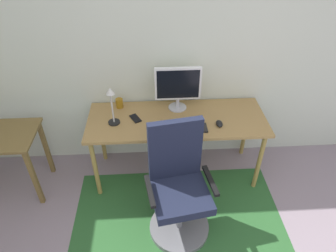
{
  "coord_description": "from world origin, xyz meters",
  "views": [
    {
      "loc": [
        -0.34,
        -0.53,
        2.42
      ],
      "look_at": [
        -0.22,
        1.56,
        0.82
      ],
      "focal_mm": 32.4,
      "sensor_mm": 36.0,
      "label": 1
    }
  ],
  "objects_px": {
    "monitor": "(178,86)",
    "side_table": "(0,145)",
    "computer_mouse": "(219,124)",
    "desk_lamp": "(111,102)",
    "desk": "(177,124)",
    "keyboard": "(184,128)",
    "office_chair": "(178,192)",
    "coffee_cup": "(119,103)",
    "cell_phone": "(135,118)"
  },
  "relations": [
    {
      "from": "coffee_cup",
      "to": "desk_lamp",
      "type": "distance_m",
      "value": 0.33
    },
    {
      "from": "computer_mouse",
      "to": "coffee_cup",
      "type": "distance_m",
      "value": 1.01
    },
    {
      "from": "coffee_cup",
      "to": "desk_lamp",
      "type": "height_order",
      "value": "desk_lamp"
    },
    {
      "from": "coffee_cup",
      "to": "desk_lamp",
      "type": "xyz_separation_m",
      "value": [
        -0.03,
        -0.27,
        0.19
      ]
    },
    {
      "from": "keyboard",
      "to": "side_table",
      "type": "xyz_separation_m",
      "value": [
        -1.71,
        0.05,
        -0.16
      ]
    },
    {
      "from": "desk",
      "to": "keyboard",
      "type": "distance_m",
      "value": 0.2
    },
    {
      "from": "desk",
      "to": "desk_lamp",
      "type": "bearing_deg",
      "value": -176.13
    },
    {
      "from": "computer_mouse",
      "to": "desk_lamp",
      "type": "relative_size",
      "value": 0.28
    },
    {
      "from": "coffee_cup",
      "to": "cell_phone",
      "type": "distance_m",
      "value": 0.27
    },
    {
      "from": "coffee_cup",
      "to": "side_table",
      "type": "height_order",
      "value": "coffee_cup"
    },
    {
      "from": "cell_phone",
      "to": "office_chair",
      "type": "bearing_deg",
      "value": -89.5
    },
    {
      "from": "monitor",
      "to": "desk",
      "type": "bearing_deg",
      "value": -96.4
    },
    {
      "from": "keyboard",
      "to": "office_chair",
      "type": "relative_size",
      "value": 0.4
    },
    {
      "from": "cell_phone",
      "to": "desk_lamp",
      "type": "xyz_separation_m",
      "value": [
        -0.2,
        -0.05,
        0.23
      ]
    },
    {
      "from": "cell_phone",
      "to": "office_chair",
      "type": "distance_m",
      "value": 0.82
    },
    {
      "from": "side_table",
      "to": "computer_mouse",
      "type": "bearing_deg",
      "value": -0.16
    },
    {
      "from": "desk_lamp",
      "to": "side_table",
      "type": "distance_m",
      "value": 1.14
    },
    {
      "from": "computer_mouse",
      "to": "coffee_cup",
      "type": "height_order",
      "value": "coffee_cup"
    },
    {
      "from": "office_chair",
      "to": "side_table",
      "type": "xyz_separation_m",
      "value": [
        -1.62,
        0.54,
        0.14
      ]
    },
    {
      "from": "keyboard",
      "to": "coffee_cup",
      "type": "relative_size",
      "value": 4.6
    },
    {
      "from": "cell_phone",
      "to": "desk",
      "type": "bearing_deg",
      "value": -29.53
    },
    {
      "from": "cell_phone",
      "to": "monitor",
      "type": "bearing_deg",
      "value": -6.21
    },
    {
      "from": "monitor",
      "to": "desk_lamp",
      "type": "relative_size",
      "value": 1.17
    },
    {
      "from": "desk_lamp",
      "to": "cell_phone",
      "type": "bearing_deg",
      "value": 15.33
    },
    {
      "from": "cell_phone",
      "to": "desk_lamp",
      "type": "relative_size",
      "value": 0.37
    },
    {
      "from": "desk",
      "to": "monitor",
      "type": "relative_size",
      "value": 3.85
    },
    {
      "from": "cell_phone",
      "to": "side_table",
      "type": "height_order",
      "value": "cell_phone"
    },
    {
      "from": "cell_phone",
      "to": "office_chair",
      "type": "relative_size",
      "value": 0.13
    },
    {
      "from": "coffee_cup",
      "to": "office_chair",
      "type": "bearing_deg",
      "value": -59.53
    },
    {
      "from": "computer_mouse",
      "to": "cell_phone",
      "type": "height_order",
      "value": "computer_mouse"
    },
    {
      "from": "desk",
      "to": "computer_mouse",
      "type": "height_order",
      "value": "computer_mouse"
    },
    {
      "from": "computer_mouse",
      "to": "desk_lamp",
      "type": "distance_m",
      "value": 1.01
    },
    {
      "from": "computer_mouse",
      "to": "keyboard",
      "type": "bearing_deg",
      "value": -172.51
    },
    {
      "from": "keyboard",
      "to": "desk_lamp",
      "type": "bearing_deg",
      "value": 168.06
    },
    {
      "from": "desk",
      "to": "side_table",
      "type": "relative_size",
      "value": 2.43
    },
    {
      "from": "office_chair",
      "to": "side_table",
      "type": "distance_m",
      "value": 1.71
    },
    {
      "from": "desk",
      "to": "monitor",
      "type": "bearing_deg",
      "value": 83.6
    },
    {
      "from": "monitor",
      "to": "side_table",
      "type": "relative_size",
      "value": 0.63
    },
    {
      "from": "cell_phone",
      "to": "desk_lamp",
      "type": "height_order",
      "value": "desk_lamp"
    },
    {
      "from": "cell_phone",
      "to": "keyboard",
      "type": "bearing_deg",
      "value": -50.65
    },
    {
      "from": "desk_lamp",
      "to": "office_chair",
      "type": "relative_size",
      "value": 0.35
    },
    {
      "from": "monitor",
      "to": "office_chair",
      "type": "height_order",
      "value": "monitor"
    },
    {
      "from": "computer_mouse",
      "to": "desk_lamp",
      "type": "bearing_deg",
      "value": 174.67
    },
    {
      "from": "side_table",
      "to": "monitor",
      "type": "bearing_deg",
      "value": 10.22
    },
    {
      "from": "monitor",
      "to": "side_table",
      "type": "height_order",
      "value": "monitor"
    },
    {
      "from": "cell_phone",
      "to": "computer_mouse",
      "type": "bearing_deg",
      "value": -38.09
    },
    {
      "from": "monitor",
      "to": "office_chair",
      "type": "relative_size",
      "value": 0.41
    },
    {
      "from": "monitor",
      "to": "keyboard",
      "type": "bearing_deg",
      "value": -85.56
    },
    {
      "from": "monitor",
      "to": "office_chair",
      "type": "bearing_deg",
      "value": -93.84
    },
    {
      "from": "coffee_cup",
      "to": "cell_phone",
      "type": "height_order",
      "value": "coffee_cup"
    }
  ]
}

